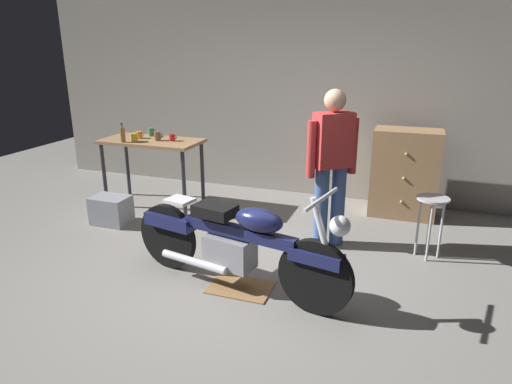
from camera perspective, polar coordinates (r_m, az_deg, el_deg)
name	(u,v)px	position (r m, az deg, el deg)	size (l,w,h in m)	color
ground_plane	(227,280)	(4.30, -3.61, -10.99)	(12.00, 12.00, 0.00)	gray
back_wall	(305,85)	(6.44, 6.14, 13.26)	(8.00, 0.12, 3.10)	gray
workbench	(152,148)	(6.11, -12.95, 5.38)	(1.30, 0.64, 0.90)	#99724C
motorcycle	(236,242)	(3.98, -2.56, -6.27)	(2.16, 0.74, 1.00)	black
person_standing	(332,162)	(4.75, 9.49, 3.68)	(0.46, 0.41, 1.67)	#3F5B92
shop_stool	(432,211)	(4.87, 21.18, -2.24)	(0.32, 0.32, 0.64)	#B2B2B7
wooden_dresser	(405,173)	(5.95, 18.16, 2.23)	(0.80, 0.47, 1.10)	#99724C
drip_tray	(241,287)	(4.17, -1.91, -11.86)	(0.56, 0.40, 0.01)	olive
storage_bin	(111,210)	(5.77, -17.71, -2.18)	(0.44, 0.32, 0.34)	gray
mug_orange_travel	(139,135)	(6.20, -14.43, 6.96)	(0.11, 0.08, 0.09)	orange
mug_yellow_tall	(134,137)	(6.02, -15.04, 6.66)	(0.12, 0.08, 0.11)	yellow
mug_green_speckled	(151,132)	(6.32, -13.01, 7.35)	(0.11, 0.07, 0.11)	#3D7F4C
mug_brown_stoneware	(157,136)	(6.00, -12.26, 6.87)	(0.12, 0.08, 0.11)	brown
mug_red_diner	(172,137)	(5.94, -10.49, 6.76)	(0.11, 0.07, 0.09)	red
bottle	(123,135)	(6.00, -16.39, 6.93)	(0.06, 0.06, 0.24)	olive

